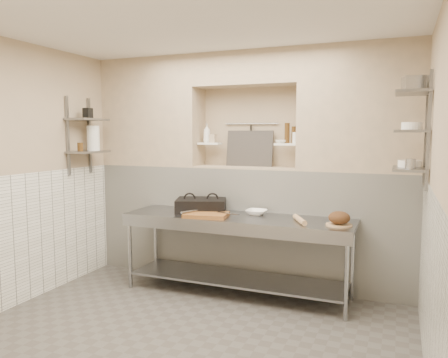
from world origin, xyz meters
The scene contains 48 objects.
floor centered at (0.00, 0.00, -0.05)m, with size 4.00×3.90×0.10m, color #46423E.
ceiling centered at (0.00, 0.00, 2.85)m, with size 4.00×3.90×0.10m, color silver.
wall_left centered at (-2.05, 0.00, 1.40)m, with size 0.10×3.90×2.80m, color tan.
wall_right centered at (2.05, 0.00, 1.40)m, with size 0.10×3.90×2.80m, color tan.
wall_back centered at (0.00, 2.00, 1.40)m, with size 4.00×0.10×2.80m, color tan.
backwall_lower centered at (0.00, 1.75, 0.70)m, with size 4.00×0.40×1.40m, color white.
alcove_sill centered at (0.00, 1.75, 1.41)m, with size 1.30×0.40×0.02m, color tan.
backwall_pillar_left centered at (-1.33, 1.75, 2.10)m, with size 1.35×0.40×1.40m, color tan.
backwall_pillar_right centered at (1.33, 1.75, 2.10)m, with size 1.35×0.40×1.40m, color tan.
backwall_header centered at (0.00, 1.75, 2.60)m, with size 1.30×0.40×0.40m, color tan.
wainscot_left centered at (-1.99, 0.00, 0.70)m, with size 0.02×3.90×1.40m, color white.
wainscot_right centered at (1.99, 0.00, 0.70)m, with size 0.02×3.90×1.40m, color white.
alcove_shelf_left centered at (-0.50, 1.75, 1.70)m, with size 0.28×0.16×0.03m, color white.
alcove_shelf_right centered at (0.50, 1.75, 1.70)m, with size 0.28×0.16×0.03m, color white.
utensil_rail centered at (0.00, 1.92, 1.95)m, with size 0.02×0.02×0.70m, color gray.
hanging_steel centered at (0.00, 1.90, 1.78)m, with size 0.02×0.02×0.30m, color black.
splash_panel centered at (0.00, 1.85, 1.64)m, with size 0.60×0.02×0.45m, color #383330.
shelf_rail_left_a centered at (-1.98, 1.25, 1.80)m, with size 0.03×0.03×0.95m, color slate.
shelf_rail_left_b centered at (-1.98, 0.85, 1.80)m, with size 0.03×0.03×0.95m, color slate.
wall_shelf_left_lower centered at (-1.84, 1.05, 1.60)m, with size 0.30×0.50×0.03m, color slate.
wall_shelf_left_upper centered at (-1.84, 1.05, 2.00)m, with size 0.30×0.50×0.03m, color slate.
shelf_rail_right_a centered at (1.98, 1.25, 1.85)m, with size 0.03×0.03×1.05m, color slate.
shelf_rail_right_b centered at (1.98, 0.85, 1.85)m, with size 0.03×0.03×1.05m, color slate.
wall_shelf_right_lower centered at (1.84, 1.05, 1.50)m, with size 0.30×0.50×0.03m, color slate.
wall_shelf_right_mid centered at (1.84, 1.05, 1.85)m, with size 0.30×0.50×0.03m, color slate.
wall_shelf_right_upper centered at (1.84, 1.05, 2.20)m, with size 0.30×0.50×0.03m, color slate.
prep_table centered at (0.07, 1.18, 0.64)m, with size 2.60×0.70×0.90m.
panini_press centered at (-0.42, 1.30, 0.98)m, with size 0.68×0.59×0.16m.
cutting_board centered at (-0.24, 1.05, 0.92)m, with size 0.47×0.33×0.04m, color brown.
knife_blade centered at (0.01, 1.09, 0.95)m, with size 0.28×0.03×0.01m, color gray.
tongs centered at (-0.41, 1.01, 0.96)m, with size 0.03×0.03×0.28m, color gray.
mixing_bowl centered at (0.25, 1.37, 0.93)m, with size 0.24×0.24×0.06m, color white.
rolling_pin centered at (0.80, 1.12, 0.93)m, with size 0.06×0.06×0.38m, color tan.
bread_board centered at (1.21, 1.12, 0.91)m, with size 0.27×0.27×0.02m, color tan.
bread_loaf centered at (1.21, 1.12, 0.98)m, with size 0.22×0.22×0.13m, color #4C2D19.
bottle_soap centered at (-0.54, 1.75, 1.83)m, with size 0.09×0.09×0.24m, color white.
jar_alcove centered at (-0.46, 1.75, 1.77)m, with size 0.07×0.07×0.11m, color tan.
bowl_alcove centered at (0.43, 1.73, 1.73)m, with size 0.13×0.13×0.04m, color white.
condiment_a centered at (0.57, 1.78, 1.81)m, with size 0.05×0.05×0.20m, color #40280F.
condiment_b centered at (0.50, 1.76, 1.83)m, with size 0.06×0.06×0.24m, color #40280F.
condiment_c centered at (0.59, 1.78, 1.78)m, with size 0.08×0.08×0.13m, color white.
jug_left centered at (-1.84, 1.15, 1.77)m, with size 0.16×0.16×0.31m, color white.
jar_left centered at (-1.84, 0.91, 1.67)m, with size 0.07×0.07×0.11m, color #40280F.
box_left_upper centered at (-1.84, 1.06, 2.08)m, with size 0.09×0.09×0.13m, color black.
bowl_right centered at (1.84, 1.13, 1.54)m, with size 0.21×0.21×0.06m, color white.
canister_right centered at (1.84, 0.89, 1.56)m, with size 0.09×0.09×0.09m, color gray.
bowl_right_mid centered at (1.84, 0.98, 1.90)m, with size 0.18×0.18×0.07m, color white.
basket_right centered at (1.84, 1.09, 2.28)m, with size 0.18×0.21×0.14m, color gray.
Camera 1 is at (1.75, -3.34, 1.83)m, focal length 35.00 mm.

